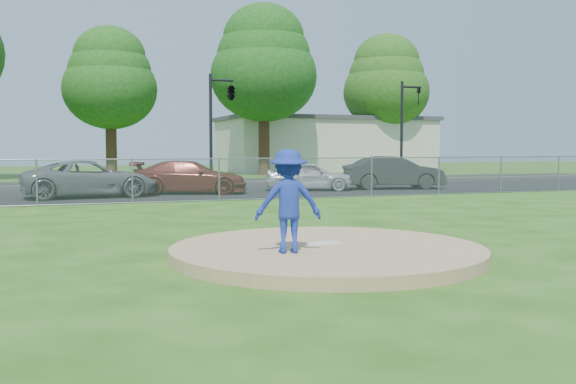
{
  "coord_description": "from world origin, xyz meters",
  "views": [
    {
      "loc": [
        -4.33,
        -10.08,
        1.9
      ],
      "look_at": [
        0.0,
        2.0,
        1.0
      ],
      "focal_mm": 40.0,
      "sensor_mm": 36.0,
      "label": 1
    }
  ],
  "objects_px": {
    "tree_center": "(110,78)",
    "traffic_signal_right": "(405,121)",
    "tree_right": "(264,63)",
    "tree_far_right": "(386,81)",
    "traffic_signal_center": "(229,94)",
    "parked_car_darkred": "(190,177)",
    "parked_car_pearl": "(309,176)",
    "commercial_building": "(324,144)",
    "parked_car_charcoal": "(394,172)",
    "pitcher": "(288,201)",
    "parked_car_gray": "(90,179)"
  },
  "relations": [
    {
      "from": "tree_center",
      "to": "traffic_signal_right",
      "type": "distance_m",
      "value": 19.64
    },
    {
      "from": "tree_right",
      "to": "tree_far_right",
      "type": "height_order",
      "value": "tree_right"
    },
    {
      "from": "tree_far_right",
      "to": "traffic_signal_center",
      "type": "xyz_separation_m",
      "value": [
        -16.03,
        -13.0,
        -2.45
      ]
    },
    {
      "from": "traffic_signal_right",
      "to": "parked_car_darkred",
      "type": "distance_m",
      "value": 15.09
    },
    {
      "from": "tree_center",
      "to": "traffic_signal_right",
      "type": "bearing_deg",
      "value": -38.22
    },
    {
      "from": "traffic_signal_right",
      "to": "parked_car_pearl",
      "type": "height_order",
      "value": "traffic_signal_right"
    },
    {
      "from": "commercial_building",
      "to": "tree_center",
      "type": "xyz_separation_m",
      "value": [
        -17.0,
        -4.0,
        4.31
      ]
    },
    {
      "from": "tree_center",
      "to": "tree_far_right",
      "type": "distance_m",
      "value": 21.03
    },
    {
      "from": "parked_car_darkred",
      "to": "parked_car_charcoal",
      "type": "xyz_separation_m",
      "value": [
        9.3,
        -0.13,
        0.07
      ]
    },
    {
      "from": "pitcher",
      "to": "tree_right",
      "type": "bearing_deg",
      "value": -95.36
    },
    {
      "from": "traffic_signal_center",
      "to": "parked_car_darkred",
      "type": "bearing_deg",
      "value": -117.87
    },
    {
      "from": "tree_right",
      "to": "parked_car_charcoal",
      "type": "relative_size",
      "value": 2.59
    },
    {
      "from": "tree_far_right",
      "to": "parked_car_darkred",
      "type": "bearing_deg",
      "value": -135.2
    },
    {
      "from": "traffic_signal_center",
      "to": "parked_car_darkred",
      "type": "distance_m",
      "value": 7.98
    },
    {
      "from": "parked_car_charcoal",
      "to": "tree_far_right",
      "type": "bearing_deg",
      "value": -15.79
    },
    {
      "from": "commercial_building",
      "to": "traffic_signal_center",
      "type": "bearing_deg",
      "value": -126.94
    },
    {
      "from": "tree_far_right",
      "to": "pitcher",
      "type": "relative_size",
      "value": 6.46
    },
    {
      "from": "parked_car_darkred",
      "to": "parked_car_pearl",
      "type": "xyz_separation_m",
      "value": [
        5.25,
        0.12,
        -0.02
      ]
    },
    {
      "from": "traffic_signal_center",
      "to": "parked_car_darkred",
      "type": "height_order",
      "value": "traffic_signal_center"
    },
    {
      "from": "commercial_building",
      "to": "tree_right",
      "type": "relative_size",
      "value": 1.41
    },
    {
      "from": "tree_far_right",
      "to": "parked_car_pearl",
      "type": "height_order",
      "value": "tree_far_right"
    },
    {
      "from": "tree_right",
      "to": "parked_car_pearl",
      "type": "height_order",
      "value": "tree_right"
    },
    {
      "from": "tree_center",
      "to": "parked_car_charcoal",
      "type": "xyz_separation_m",
      "value": [
        11.02,
        -18.27,
        -5.72
      ]
    },
    {
      "from": "tree_center",
      "to": "pitcher",
      "type": "relative_size",
      "value": 5.92
    },
    {
      "from": "tree_right",
      "to": "commercial_building",
      "type": "bearing_deg",
      "value": 40.6
    },
    {
      "from": "tree_right",
      "to": "tree_far_right",
      "type": "distance_m",
      "value": 11.42
    },
    {
      "from": "tree_right",
      "to": "parked_car_darkred",
      "type": "distance_m",
      "value": 19.43
    },
    {
      "from": "pitcher",
      "to": "parked_car_charcoal",
      "type": "distance_m",
      "value": 19.47
    },
    {
      "from": "tree_far_right",
      "to": "parked_car_darkred",
      "type": "distance_m",
      "value": 27.91
    },
    {
      "from": "commercial_building",
      "to": "parked_car_pearl",
      "type": "distance_m",
      "value": 24.25
    },
    {
      "from": "tree_center",
      "to": "parked_car_gray",
      "type": "bearing_deg",
      "value": -96.76
    },
    {
      "from": "traffic_signal_right",
      "to": "pitcher",
      "type": "bearing_deg",
      "value": -123.96
    },
    {
      "from": "tree_far_right",
      "to": "pitcher",
      "type": "height_order",
      "value": "tree_far_right"
    },
    {
      "from": "tree_far_right",
      "to": "traffic_signal_center",
      "type": "bearing_deg",
      "value": -140.96
    },
    {
      "from": "commercial_building",
      "to": "parked_car_gray",
      "type": "xyz_separation_m",
      "value": [
        -19.22,
        -22.77,
        -1.46
      ]
    },
    {
      "from": "traffic_signal_center",
      "to": "parked_car_pearl",
      "type": "xyz_separation_m",
      "value": [
        2.0,
        -6.02,
        -3.95
      ]
    },
    {
      "from": "traffic_signal_center",
      "to": "traffic_signal_right",
      "type": "height_order",
      "value": "same"
    },
    {
      "from": "commercial_building",
      "to": "parked_car_pearl",
      "type": "relative_size",
      "value": 4.32
    },
    {
      "from": "traffic_signal_right",
      "to": "parked_car_pearl",
      "type": "bearing_deg",
      "value": -143.9
    },
    {
      "from": "traffic_signal_center",
      "to": "parked_car_pearl",
      "type": "distance_m",
      "value": 7.48
    },
    {
      "from": "traffic_signal_right",
      "to": "parked_car_darkred",
      "type": "height_order",
      "value": "traffic_signal_right"
    },
    {
      "from": "parked_car_darkred",
      "to": "tree_right",
      "type": "bearing_deg",
      "value": -9.1
    },
    {
      "from": "tree_center",
      "to": "tree_far_right",
      "type": "height_order",
      "value": "tree_far_right"
    },
    {
      "from": "commercial_building",
      "to": "tree_right",
      "type": "bearing_deg",
      "value": -139.4
    },
    {
      "from": "tree_right",
      "to": "parked_car_darkred",
      "type": "height_order",
      "value": "tree_right"
    },
    {
      "from": "parked_car_gray",
      "to": "parked_car_charcoal",
      "type": "xyz_separation_m",
      "value": [
        13.25,
        0.49,
        0.05
      ]
    },
    {
      "from": "traffic_signal_center",
      "to": "parked_car_gray",
      "type": "bearing_deg",
      "value": -136.75
    },
    {
      "from": "parked_car_darkred",
      "to": "parked_car_gray",
      "type": "bearing_deg",
      "value": 117.04
    },
    {
      "from": "parked_car_pearl",
      "to": "pitcher",
      "type": "bearing_deg",
      "value": 173.93
    },
    {
      "from": "parked_car_gray",
      "to": "parked_car_darkred",
      "type": "height_order",
      "value": "parked_car_gray"
    }
  ]
}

